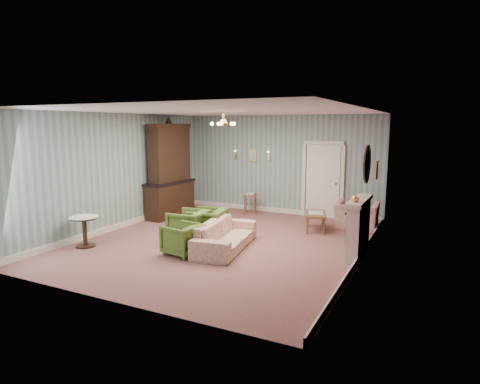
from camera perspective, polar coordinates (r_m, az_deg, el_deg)
The scene contains 27 objects.
floor at distance 9.25m, azimuth -2.22°, elevation -7.01°, with size 7.00×7.00×0.00m, color #915D54.
ceiling at distance 8.88m, azimuth -2.34°, elevation 11.25°, with size 7.00×7.00×0.00m, color white.
wall_back at distance 12.12m, azimuth 5.66°, elevation 3.82°, with size 6.00×6.00×0.00m, color gray.
wall_front at distance 6.15m, azimuth -18.06°, elevation -1.91°, with size 6.00×6.00×0.00m, color gray.
wall_left at distance 10.71m, azimuth -16.55°, elevation 2.76°, with size 7.00×7.00×0.00m, color gray.
wall_right at distance 7.98m, azimuth 17.01°, elevation 0.63°, with size 7.00×7.00×0.00m, color gray.
wall_right_floral at distance 7.98m, azimuth 16.90°, elevation 0.63°, with size 7.00×7.00×0.00m, color #B85C69.
door at distance 11.74m, azimuth 11.51°, elevation 1.68°, with size 1.12×0.12×2.16m, color white, non-canonical shape.
olive_chair_a at distance 8.38m, azimuth -8.00°, elevation -6.35°, with size 0.68×0.64×0.70m, color #4A6924.
olive_chair_b at distance 9.32m, azimuth -7.21°, elevation -4.47°, with size 0.76×0.71×0.78m, color #4A6924.
olive_chair_c at distance 9.43m, azimuth -4.63°, elevation -4.25°, with size 0.76×0.71×0.78m, color #4A6924.
sofa_chintz at distance 8.66m, azimuth -2.03°, elevation -5.37°, with size 2.07×0.60×0.81m, color #A34B42.
wingback_chair at distance 10.73m, azimuth 16.03°, elevation -2.58°, with size 1.04×0.68×0.91m, color #A34B42.
dresser at distance 11.75m, azimuth -9.84°, elevation 3.32°, with size 0.58×1.68×2.80m, color black, non-canonical shape.
fireplace at distance 8.55m, azimuth 16.25°, elevation -4.72°, with size 0.30×1.40×1.16m, color beige, non-canonical shape.
mantel_vase at distance 8.04m, azimuth 15.81°, elevation -0.82°, with size 0.15×0.15×0.15m, color gold.
oval_mirror at distance 8.33m, azimuth 17.32°, elevation 3.74°, with size 0.04×0.76×0.84m, color white, non-canonical shape.
framed_print at distance 9.68m, azimuth 18.58°, elevation 2.91°, with size 0.04×0.34×0.42m, color gold, non-canonical shape.
coffee_table at distance 10.34m, azimuth 10.52°, elevation -4.09°, with size 0.50×0.90×0.46m, color brown, non-canonical shape.
side_table_black at distance 9.61m, azimuth 16.01°, elevation -4.69°, with size 0.45×0.45×0.67m, color black, non-canonical shape.
pedestal_table at distance 9.43m, azimuth -20.89°, elevation -5.19°, with size 0.62×0.62×0.68m, color black, non-canonical shape.
nesting_table at distance 12.07m, azimuth 1.45°, elevation -1.60°, with size 0.38×0.48×0.63m, color brown, non-canonical shape.
gilt_mirror_back at distance 12.41m, azimuth 1.71°, elevation 5.15°, with size 0.28×0.06×0.36m, color gold, non-canonical shape.
sconce_left at distance 12.63m, azimuth -0.61°, elevation 5.23°, with size 0.16×0.12×0.30m, color gold, non-canonical shape.
sconce_right at distance 12.17m, azimuth 4.03°, elevation 5.05°, with size 0.16×0.12×0.30m, color gold, non-canonical shape.
chandelier at distance 8.88m, azimuth -2.33°, elevation 9.51°, with size 0.56×0.56×0.36m, color gold, non-canonical shape.
burgundy_cushion at distance 10.59m, azimuth 15.62°, elevation -2.58°, with size 0.38×0.10×0.38m, color maroon.
Camera 1 is at (4.25, -7.80, 2.60)m, focal length 30.50 mm.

